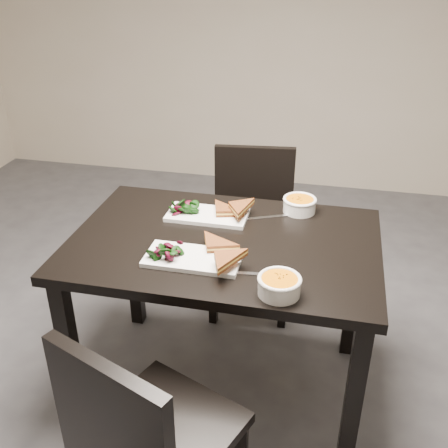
% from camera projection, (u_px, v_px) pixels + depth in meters
% --- Properties ---
extents(ground, '(5.00, 5.00, 0.00)m').
position_uv_depth(ground, '(210.00, 406.00, 2.26)').
color(ground, '#47474C').
rests_on(ground, ground).
extents(table, '(1.20, 0.80, 0.75)m').
position_uv_depth(table, '(224.00, 261.00, 2.09)').
color(table, black).
rests_on(table, ground).
extents(chair_near, '(0.55, 0.55, 0.85)m').
position_uv_depth(chair_near, '(144.00, 436.00, 1.55)').
color(chair_near, black).
rests_on(chair_near, ground).
extents(chair_far, '(0.47, 0.47, 0.85)m').
position_uv_depth(chair_far, '(252.00, 220.00, 2.76)').
color(chair_far, black).
rests_on(chair_far, ground).
extents(plate_near, '(0.35, 0.17, 0.02)m').
position_uv_depth(plate_near, '(193.00, 258.00, 1.90)').
color(plate_near, white).
rests_on(plate_near, table).
extents(sandwich_near, '(0.21, 0.18, 0.06)m').
position_uv_depth(sandwich_near, '(211.00, 250.00, 1.88)').
color(sandwich_near, brown).
rests_on(sandwich_near, plate_near).
extents(salad_near, '(0.11, 0.10, 0.05)m').
position_uv_depth(salad_near, '(166.00, 248.00, 1.91)').
color(salad_near, black).
rests_on(salad_near, plate_near).
extents(soup_bowl_near, '(0.15, 0.15, 0.07)m').
position_uv_depth(soup_bowl_near, '(279.00, 285.00, 1.71)').
color(soup_bowl_near, white).
rests_on(soup_bowl_near, table).
extents(cutlery_near, '(0.18, 0.04, 0.00)m').
position_uv_depth(cutlery_near, '(242.00, 273.00, 1.83)').
color(cutlery_near, silver).
rests_on(cutlery_near, table).
extents(plate_far, '(0.34, 0.17, 0.02)m').
position_uv_depth(plate_far, '(207.00, 215.00, 2.21)').
color(plate_far, white).
rests_on(plate_far, table).
extents(sandwich_far, '(0.20, 0.17, 0.05)m').
position_uv_depth(sandwich_far, '(222.00, 211.00, 2.16)').
color(sandwich_far, brown).
rests_on(sandwich_far, plate_far).
extents(salad_far, '(0.11, 0.09, 0.05)m').
position_uv_depth(salad_far, '(184.00, 206.00, 2.21)').
color(salad_far, black).
rests_on(salad_far, plate_far).
extents(soup_bowl_far, '(0.14, 0.14, 0.06)m').
position_uv_depth(soup_bowl_far, '(300.00, 204.00, 2.24)').
color(soup_bowl_far, white).
rests_on(soup_bowl_far, table).
extents(cutlery_far, '(0.17, 0.09, 0.00)m').
position_uv_depth(cutlery_far, '(267.00, 217.00, 2.20)').
color(cutlery_far, silver).
rests_on(cutlery_far, table).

